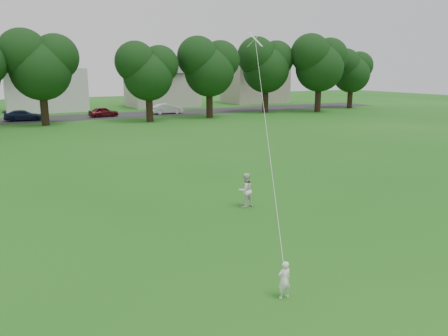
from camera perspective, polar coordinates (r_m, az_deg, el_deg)
ground at (r=12.80m, az=3.30°, el=-11.99°), size 160.00×160.00×0.00m
street at (r=52.58m, az=-20.95°, el=6.09°), size 90.00×7.00×0.01m
toddler at (r=10.79m, az=7.88°, el=-14.27°), size 0.36×0.24×0.95m
older_boy at (r=17.29m, az=2.81°, el=-2.91°), size 0.73×0.60×1.38m
kite at (r=15.17m, az=5.40°, el=6.41°), size 3.09×5.45×12.53m
tree_row at (r=46.26m, az=-17.48°, el=13.32°), size 80.05×8.62×11.17m
house_row at (r=62.25m, az=-22.43°, el=11.55°), size 77.68×13.95×10.36m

